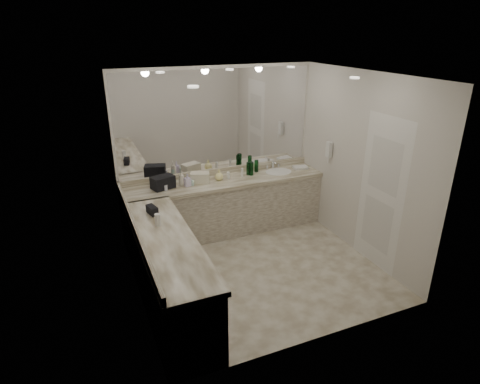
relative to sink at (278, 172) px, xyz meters
name	(u,v)px	position (x,y,z in m)	size (l,w,h in m)	color
floor	(256,268)	(-0.95, -1.20, -0.90)	(3.20, 3.20, 0.00)	beige
ceiling	(260,75)	(-0.95, -1.20, 1.71)	(3.20, 3.20, 0.00)	white
wall_back	(218,150)	(-0.95, 0.30, 0.41)	(3.20, 0.02, 2.60)	beige
wall_left	(130,200)	(-2.55, -1.20, 0.41)	(0.02, 3.00, 2.60)	beige
wall_right	(360,165)	(0.65, -1.20, 0.41)	(0.02, 3.00, 2.60)	beige
vanity_back_base	(225,208)	(-0.95, 0.00, -0.48)	(3.20, 0.60, 0.84)	beige
vanity_back_top	(225,182)	(-0.95, -0.01, -0.03)	(3.20, 0.64, 0.06)	beige
vanity_left_base	(168,274)	(-2.25, -1.50, -0.48)	(0.60, 2.40, 0.84)	beige
vanity_left_top	(166,241)	(-2.24, -1.50, -0.03)	(0.64, 2.42, 0.06)	beige
backsplash_back	(219,171)	(-0.95, 0.28, 0.05)	(3.20, 0.04, 0.10)	beige
backsplash_left	(135,228)	(-2.53, -1.20, 0.05)	(0.04, 3.00, 0.10)	beige
mirror_back	(217,121)	(-0.95, 0.29, 0.88)	(3.12, 0.01, 1.55)	white
mirror_left	(127,160)	(-2.54, -1.20, 0.88)	(0.01, 2.92, 1.55)	white
sink	(278,172)	(0.00, 0.00, 0.00)	(0.44, 0.44, 0.03)	white
faucet	(273,164)	(0.00, 0.21, 0.07)	(0.24, 0.16, 0.14)	silver
wall_phone	(329,150)	(0.61, -0.50, 0.46)	(0.06, 0.10, 0.24)	white
door	(381,194)	(0.64, -1.70, 0.16)	(0.02, 0.82, 2.10)	white
black_toiletry_bag	(163,183)	(-1.92, 0.01, 0.10)	(0.32, 0.20, 0.19)	black
black_bag_spill	(152,211)	(-2.25, -0.81, 0.06)	(0.09, 0.19, 0.11)	black
cream_cosmetic_case	(200,177)	(-1.34, 0.05, 0.09)	(0.28, 0.17, 0.16)	beige
hand_towel	(300,167)	(0.42, 0.01, 0.02)	(0.23, 0.16, 0.04)	white
lotion_left	(158,219)	(-2.25, -1.15, 0.09)	(0.07, 0.07, 0.16)	white
soap_bottle_a	(182,178)	(-1.63, 0.03, 0.12)	(0.09, 0.09, 0.23)	silver
soap_bottle_b	(187,180)	(-1.56, -0.03, 0.10)	(0.09, 0.09, 0.19)	silver
soap_bottle_c	(219,175)	(-1.03, 0.03, 0.09)	(0.13, 0.13, 0.17)	#FFF59B
green_bottle_0	(248,169)	(-0.51, 0.07, 0.11)	(0.07, 0.07, 0.21)	#0C4216
green_bottle_1	(251,168)	(-0.48, 0.05, 0.11)	(0.07, 0.07, 0.22)	#0C4216
green_bottle_2	(256,166)	(-0.33, 0.15, 0.10)	(0.07, 0.07, 0.20)	#0C4216
amenity_bottle_0	(192,183)	(-1.49, -0.03, 0.05)	(0.06, 0.06, 0.08)	silver
amenity_bottle_1	(166,183)	(-1.86, 0.13, 0.04)	(0.04, 0.04, 0.08)	white
amenity_bottle_2	(242,172)	(-0.64, 0.03, 0.08)	(0.04, 0.04, 0.14)	white
amenity_bottle_3	(228,175)	(-0.88, 0.02, 0.06)	(0.05, 0.05, 0.12)	white
amenity_bottle_4	(162,185)	(-1.94, 0.00, 0.07)	(0.04, 0.04, 0.13)	white
amenity_bottle_5	(174,183)	(-1.74, 0.06, 0.05)	(0.04, 0.04, 0.10)	silver
amenity_bottle_6	(181,182)	(-1.64, 0.06, 0.06)	(0.05, 0.05, 0.10)	silver
amenity_bottle_7	(165,188)	(-1.91, -0.07, 0.05)	(0.06, 0.06, 0.09)	silver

